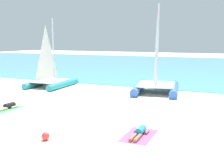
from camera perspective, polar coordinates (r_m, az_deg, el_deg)
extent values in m
plane|color=silver|center=(20.83, 5.81, -1.22)|extent=(120.00, 120.00, 0.00)
cube|color=#4C9EB7|center=(40.93, 15.10, 3.63)|extent=(120.00, 40.00, 0.05)
cylinder|color=teal|center=(23.28, -14.52, 0.22)|extent=(0.70, 4.15, 0.47)
cylinder|color=teal|center=(22.11, -9.95, -0.09)|extent=(0.70, 4.15, 0.47)
cube|color=silver|center=(22.48, -12.59, 0.67)|extent=(2.31, 2.76, 0.06)
cylinder|color=silver|center=(22.75, -11.98, 6.93)|extent=(0.10, 0.10, 4.91)
pyramid|color=white|center=(21.95, -13.35, 6.43)|extent=(0.18, 2.16, 4.13)
cylinder|color=blue|center=(20.28, 5.56, -0.71)|extent=(1.39, 4.79, 0.55)
cylinder|color=blue|center=(20.08, 12.64, -0.99)|extent=(1.39, 4.79, 0.55)
cube|color=silver|center=(19.87, 9.05, -0.09)|extent=(3.01, 3.45, 0.07)
cylinder|color=silver|center=(20.30, 9.41, 8.05)|extent=(0.11, 0.11, 5.68)
pyramid|color=white|center=(19.18, 9.13, 7.50)|extent=(0.51, 2.47, 4.77)
cube|color=#4CB266|center=(16.10, -20.82, -4.82)|extent=(1.11, 1.90, 0.01)
cylinder|color=black|center=(16.21, -20.35, -4.14)|extent=(0.30, 0.62, 0.30)
sphere|color=#D8AD84|center=(16.49, -19.36, -3.86)|extent=(0.22, 0.22, 0.22)
cylinder|color=#D8AD84|center=(15.72, -21.75, -4.92)|extent=(0.14, 0.78, 0.14)
cylinder|color=#D8AD84|center=(16.49, -20.51, -4.25)|extent=(0.10, 0.45, 0.10)
cylinder|color=#D8AD84|center=(16.19, -19.39, -4.43)|extent=(0.10, 0.45, 0.10)
cube|color=#D84C99|center=(11.09, 5.58, -10.48)|extent=(1.15, 1.93, 0.01)
cylinder|color=#268CCC|center=(11.22, 5.90, -9.41)|extent=(0.32, 0.63, 0.30)
sphere|color=#8C6647|center=(11.60, 6.50, -8.81)|extent=(0.22, 0.22, 0.22)
cylinder|color=#8C6647|center=(10.69, 4.39, -10.80)|extent=(0.16, 0.78, 0.14)
cylinder|color=#8C6647|center=(10.64, 5.32, -10.92)|extent=(0.16, 0.78, 0.14)
cylinder|color=#8C6647|center=(11.45, 5.06, -9.49)|extent=(0.11, 0.45, 0.10)
cylinder|color=#8C6647|center=(11.33, 7.20, -9.73)|extent=(0.11, 0.45, 0.10)
sphere|color=red|center=(10.81, -13.51, -10.38)|extent=(0.32, 0.32, 0.32)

